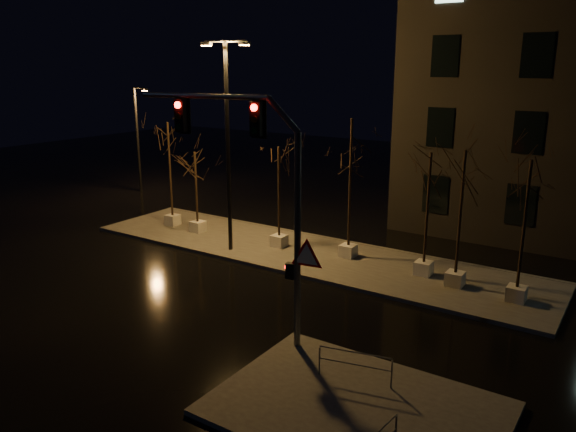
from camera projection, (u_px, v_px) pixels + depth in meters
The scene contains 14 objects.
ground at pixel (218, 298), 20.87m from camera, with size 90.00×90.00×0.00m, color black.
median at pixel (303, 253), 25.68m from camera, with size 22.00×5.00×0.15m, color #484640.
sidewalk_corner at pixel (357, 409), 14.04m from camera, with size 7.00×5.00×0.15m, color #484640.
tree_0 at pixel (169, 146), 28.89m from camera, with size 1.80×1.80×5.58m.
tree_1 at pixel (195, 170), 27.91m from camera, with size 1.80×1.80×4.22m.
tree_2 at pixel (279, 169), 25.45m from camera, with size 1.80×1.80×4.84m.
tree_3 at pixel (351, 150), 23.76m from camera, with size 1.80×1.80×6.27m.
tree_4 at pixel (429, 181), 21.84m from camera, with size 1.80×1.80×5.13m.
tree_5 at pixel (463, 182), 20.64m from camera, with size 1.80×1.80×5.40m.
tree_6 at pixel (528, 193), 19.25m from camera, with size 1.80×1.80×5.29m.
traffic_signal_mast at pixel (260, 184), 16.30m from camera, with size 6.05×0.93×7.44m.
streetlight_main at pixel (228, 133), 24.60m from camera, with size 2.32×0.63×9.27m.
streetlight_far at pixel (138, 135), 37.60m from camera, with size 1.38×0.30×7.01m.
guard_rail_a at pixel (355, 362), 14.98m from camera, with size 1.98×0.48×0.87m.
Camera 1 is at (12.85, -14.71, 8.38)m, focal length 35.00 mm.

